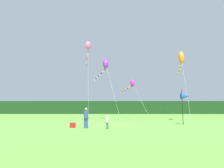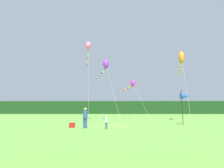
{
  "view_description": "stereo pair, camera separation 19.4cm",
  "coord_description": "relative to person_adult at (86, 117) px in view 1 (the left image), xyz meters",
  "views": [
    {
      "loc": [
        0.21,
        -19.69,
        1.57
      ],
      "look_at": [
        0.0,
        6.0,
        4.86
      ],
      "focal_mm": 31.4,
      "sensor_mm": 36.0,
      "label": 1
    },
    {
      "loc": [
        0.4,
        -19.68,
        1.57
      ],
      "look_at": [
        0.0,
        6.0,
        4.86
      ],
      "focal_mm": 31.4,
      "sensor_mm": 36.0,
      "label": 2
    }
  ],
  "objects": [
    {
      "name": "ground_plane",
      "position": [
        2.08,
        3.28,
        -0.94
      ],
      "size": [
        120.0,
        120.0,
        0.0
      ],
      "primitive_type": "plane",
      "color": "#5B9338"
    },
    {
      "name": "cooler_box",
      "position": [
        -1.18,
        0.44,
        -0.73
      ],
      "size": [
        0.45,
        0.34,
        0.42
      ],
      "primitive_type": "cube",
      "color": "red",
      "rests_on": "ground"
    },
    {
      "name": "distant_treeline",
      "position": [
        2.08,
        48.28,
        1.13
      ],
      "size": [
        108.0,
        3.45,
        4.13
      ],
      "primitive_type": "cube",
      "color": "#193D19",
      "rests_on": "ground"
    },
    {
      "name": "banner_flag_pole",
      "position": [
        9.62,
        3.63,
        1.92
      ],
      "size": [
        0.9,
        0.7,
        3.52
      ],
      "color": "black",
      "rests_on": "ground"
    },
    {
      "name": "person_adult",
      "position": [
        0.0,
        0.0,
        0.0
      ],
      "size": [
        0.37,
        0.37,
        1.67
      ],
      "color": "#334C8C",
      "rests_on": "ground"
    },
    {
      "name": "kite_purple",
      "position": [
        0.93,
        12.61,
        7.17
      ],
      "size": [
        4.31,
        9.51,
        9.22
      ],
      "color": "#B2B2B2",
      "rests_on": "ground"
    },
    {
      "name": "kite_rainbow",
      "position": [
        -1.65,
        12.54,
        9.76
      ],
      "size": [
        1.72,
        9.27,
        11.71
      ],
      "color": "#B2B2B2",
      "rests_on": "ground"
    },
    {
      "name": "kite_orange",
      "position": [
        11.47,
        9.55,
        7.39
      ],
      "size": [
        1.31,
        7.67,
        9.46
      ],
      "color": "#B2B2B2",
      "rests_on": "ground"
    },
    {
      "name": "kite_magenta",
      "position": [
        5.22,
        16.32,
        4.75
      ],
      "size": [
        4.05,
        7.88,
        6.6
      ],
      "color": "#B2B2B2",
      "rests_on": "ground"
    },
    {
      "name": "person_child",
      "position": [
        1.78,
        -0.69,
        -0.34
      ],
      "size": [
        0.24,
        0.24,
        1.07
      ],
      "color": "#3F724C",
      "rests_on": "ground"
    }
  ]
}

